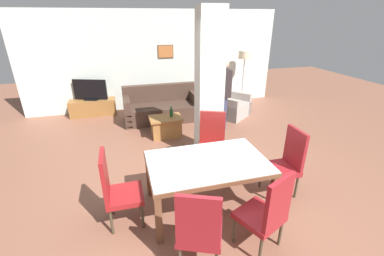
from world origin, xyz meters
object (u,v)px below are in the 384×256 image
Objects in this scene: dining_chair_far_right at (212,141)px; dining_chair_head_left at (116,188)px; dining_chair_head_right at (286,161)px; tv_stand at (93,107)px; floor_lamp at (245,59)px; tv_screen at (90,90)px; sofa at (162,108)px; dining_chair_near_left at (199,229)px; armchair at (229,106)px; coffee_table at (166,126)px; standing_person at (223,90)px; dining_chair_near_right at (267,212)px; bottle at (171,112)px; dining_table at (207,170)px.

dining_chair_far_right is 1.85m from dining_chair_head_left.
dining_chair_head_right is 5.33m from tv_stand.
floor_lamp is at bearing -2.76° from tv_stand.
tv_screen is at bearing -171.79° from dining_chair_head_left.
sofa is 1.61× the size of tv_stand.
dining_chair_head_left is at bearing -81.79° from tv_stand.
dining_chair_near_left is at bearing 89.85° from dining_chair_far_right.
tv_stand is at bearing 128.51° from dining_chair_near_left.
dining_chair_near_left is 4.75m from armchair.
armchair reaches higher than coffee_table.
dining_chair_far_right is 1.65m from coffee_table.
standing_person reaches higher than dining_chair_near_left.
dining_chair_near_right is 0.87× the size of tv_stand.
sofa is (-0.46, 2.60, -0.24)m from dining_chair_far_right.
floor_lamp is at bearing 32.05° from coffee_table.
coffee_table is at bearing -47.96° from tv_stand.
dining_chair_far_right is at bearing -75.56° from bottle.
dining_table is at bearing 90.00° from dining_chair_near_right.
dining_chair_head_left reaches higher than bottle.
sofa is 2.24× the size of tv_screen.
dining_chair_near_left is at bearing 149.25° from standing_person.
floor_lamp reaches higher than dining_chair_near_left.
floor_lamp is (4.35, -0.21, 0.65)m from tv_screen.
armchair is 3.72m from tv_stand.
dining_chair_near_right is 0.87× the size of armchair.
dining_chair_head_right is at bearing -54.73° from tv_stand.
standing_person reaches higher than dining_chair_far_right.
dining_chair_near_left is 3.92m from standing_person.
dining_chair_far_right reaches higher than dining_table.
tv_stand is at bearing -159.95° from tv_screen.
coffee_table reaches higher than tv_stand.
dining_chair_near_right is 1.00× the size of dining_chair_head_right.
dining_chair_head_left is (-0.81, 0.92, 0.00)m from dining_chair_near_left.
dining_chair_near_left is 5.89m from floor_lamp.
dining_chair_near_right is at bearing 133.14° from tv_screen.
dining_chair_far_right is at bearing 120.28° from dining_chair_head_left.
dining_chair_head_right is at bearing 22.12° from dining_chair_near_right.
dining_chair_far_right reaches higher than coffee_table.
dining_chair_near_left is 3.41m from coffee_table.
dining_chair_head_right is 1.44× the size of coffee_table.
dining_table is 1.00m from dining_chair_near_left.
sofa is 1.95m from tv_stand.
dining_table is 0.83× the size of sofa.
armchair is at bearing 86.43° from dining_chair_near_left.
dining_chair_head_left is 0.87× the size of armchair.
dining_chair_far_right is 1.44× the size of coffee_table.
armchair is at bearing 173.01° from sofa.
tv_screen is at bearing 112.85° from dining_table.
floor_lamp is (2.52, 4.13, 0.76)m from dining_table.
standing_person is (1.32, -0.93, 0.64)m from sofa.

